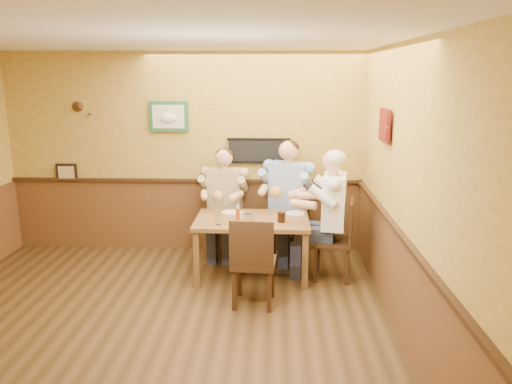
% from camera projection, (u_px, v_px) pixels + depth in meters
% --- Properties ---
extents(room, '(5.02, 5.03, 2.81)m').
position_uv_depth(room, '(154.00, 162.00, 4.69)').
color(room, '#362310').
rests_on(room, ground).
extents(dining_table, '(1.40, 0.90, 0.75)m').
position_uv_depth(dining_table, '(252.00, 226.00, 6.19)').
color(dining_table, brown).
rests_on(dining_table, ground).
extents(chair_back_left, '(0.48, 0.48, 0.95)m').
position_uv_depth(chair_back_left, '(225.00, 221.00, 7.01)').
color(chair_back_left, '#3B2412').
rests_on(chair_back_left, ground).
extents(chair_back_right, '(0.61, 0.61, 1.03)m').
position_uv_depth(chair_back_right, '(288.00, 221.00, 6.90)').
color(chair_back_right, '#3B2412').
rests_on(chair_back_right, ground).
extents(chair_right_end, '(0.54, 0.54, 1.01)m').
position_uv_depth(chair_right_end, '(333.00, 239.00, 6.14)').
color(chair_right_end, '#3B2412').
rests_on(chair_right_end, ground).
extents(chair_near_side, '(0.50, 0.50, 1.02)m').
position_uv_depth(chair_near_side, '(254.00, 260.00, 5.45)').
color(chair_near_side, '#3B2412').
rests_on(chair_near_side, ground).
extents(diner_tan_shirt, '(0.68, 0.68, 1.35)m').
position_uv_depth(diner_tan_shirt, '(225.00, 207.00, 6.96)').
color(diner_tan_shirt, tan).
rests_on(diner_tan_shirt, ground).
extents(diner_blue_polo, '(0.87, 0.87, 1.47)m').
position_uv_depth(diner_blue_polo, '(288.00, 205.00, 6.85)').
color(diner_blue_polo, '#90AAD8').
rests_on(diner_blue_polo, ground).
extents(diner_white_elder, '(0.77, 0.77, 1.45)m').
position_uv_depth(diner_white_elder, '(333.00, 222.00, 6.09)').
color(diner_white_elder, white).
rests_on(diner_white_elder, ground).
extents(water_glass_left, '(0.09, 0.09, 0.11)m').
position_uv_depth(water_glass_left, '(219.00, 220.00, 5.92)').
color(water_glass_left, white).
rests_on(water_glass_left, dining_table).
extents(water_glass_mid, '(0.11, 0.11, 0.12)m').
position_uv_depth(water_glass_mid, '(248.00, 219.00, 5.95)').
color(water_glass_mid, white).
rests_on(water_glass_mid, dining_table).
extents(cola_tumbler, '(0.11, 0.11, 0.12)m').
position_uv_depth(cola_tumbler, '(281.00, 217.00, 6.01)').
color(cola_tumbler, black).
rests_on(cola_tumbler, dining_table).
extents(hot_sauce_bottle, '(0.05, 0.05, 0.18)m').
position_uv_depth(hot_sauce_bottle, '(238.00, 214.00, 6.02)').
color(hot_sauce_bottle, '#B33713').
rests_on(hot_sauce_bottle, dining_table).
extents(salt_shaker, '(0.04, 0.04, 0.10)m').
position_uv_depth(salt_shaker, '(241.00, 215.00, 6.13)').
color(salt_shaker, white).
rests_on(salt_shaker, dining_table).
extents(pepper_shaker, '(0.05, 0.05, 0.09)m').
position_uv_depth(pepper_shaker, '(237.00, 215.00, 6.15)').
color(pepper_shaker, black).
rests_on(pepper_shaker, dining_table).
extents(plate_far_left, '(0.27, 0.27, 0.01)m').
position_uv_depth(plate_far_left, '(230.00, 212.00, 6.43)').
color(plate_far_left, silver).
rests_on(plate_far_left, dining_table).
extents(plate_far_right, '(0.31, 0.31, 0.02)m').
position_uv_depth(plate_far_right, '(296.00, 213.00, 6.37)').
color(plate_far_right, silver).
rests_on(plate_far_right, dining_table).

